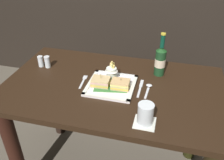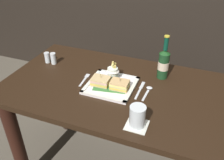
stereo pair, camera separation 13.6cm
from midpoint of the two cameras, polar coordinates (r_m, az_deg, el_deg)
The scene contains 13 objects.
dining_table at distance 1.49m, azimuth 2.85°, elevation -6.85°, with size 1.26×0.74×0.76m.
square_plate at distance 1.37m, azimuth 2.60°, elevation -1.39°, with size 0.27×0.27×0.02m.
sandwich_half_left at distance 1.36m, azimuth 0.16°, elevation -0.35°, with size 0.10×0.08×0.07m.
sandwich_half_right at distance 1.33m, azimuth 4.74°, elevation -1.26°, with size 0.10×0.08×0.07m.
fries_cup at distance 1.40m, azimuth 2.96°, elevation 2.00°, with size 0.08×0.08×0.12m.
beer_bottle at distance 1.46m, azimuth 14.74°, elevation 3.81°, with size 0.06×0.06×0.27m.
drink_coaster at distance 1.14m, azimuth 9.35°, elevation -10.63°, with size 0.10×0.10×0.00m, color silver.
water_glass at distance 1.11m, azimuth 9.56°, elevation -8.87°, with size 0.07×0.07×0.10m.
fork at distance 1.44m, azimuth -3.77°, elevation 0.13°, with size 0.03×0.14×0.00m.
knife at distance 1.37m, azimuth 9.51°, elevation -2.29°, with size 0.02×0.18×0.00m.
spoon at distance 1.36m, azimuth 11.42°, elevation -2.39°, with size 0.03×0.14×0.01m.
salt_shaker at distance 1.65m, azimuth -12.79°, elevation 5.00°, with size 0.03×0.03×0.07m.
pepper_shaker at distance 1.62m, azimuth -11.37°, elevation 4.81°, with size 0.04×0.04×0.08m.
Camera 2 is at (0.41, -1.07, 1.54)m, focal length 38.67 mm.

